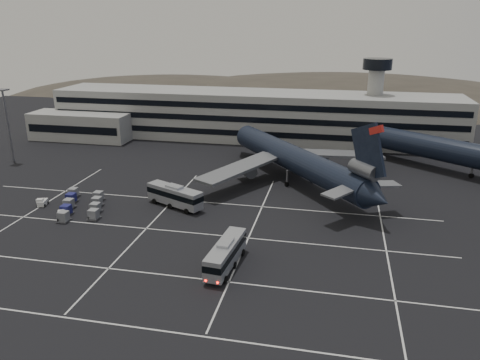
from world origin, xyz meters
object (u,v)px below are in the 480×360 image
trijet_main (296,160)px  bus_far (175,195)px  tug_a (43,202)px  uld_cluster (81,204)px  bus_near (226,253)px

trijet_main → bus_far: bearing=-175.9°
bus_far → tug_a: (-25.36, -4.86, -1.69)m
trijet_main → uld_cluster: size_ratio=3.40×
bus_far → uld_cluster: size_ratio=0.86×
tug_a → trijet_main: bearing=13.8°
uld_cluster → bus_near: bearing=-26.1°
trijet_main → bus_near: 40.32m
trijet_main → tug_a: (-46.75, -23.94, -4.56)m
trijet_main → tug_a: 52.72m
uld_cluster → tug_a: bearing=179.9°
bus_near → uld_cluster: bearing=159.2°
tug_a → bus_near: bearing=-34.6°
bus_far → tug_a: bus_far is taller
uld_cluster → bus_far: bearing=15.8°
bus_near → tug_a: 43.40m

